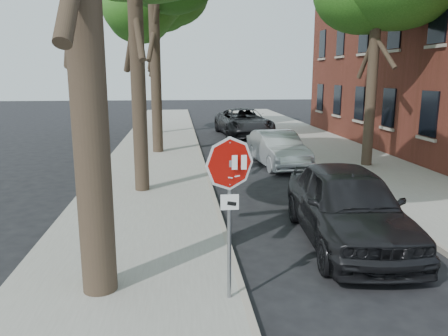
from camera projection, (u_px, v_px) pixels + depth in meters
The scene contains 10 objects.
ground at pixel (272, 302), 7.11m from camera, with size 120.00×120.00×0.00m, color black.
sidewalk_left at pixel (154, 161), 18.51m from camera, with size 4.00×55.00×0.12m, color gray.
sidewalk_right at pixel (347, 157), 19.39m from camera, with size 4.00×55.00×0.12m, color gray.
curb_left at pixel (202, 160), 18.72m from camera, with size 0.12×55.00×0.13m, color #9E9384.
curb_right at pixel (302, 158), 19.17m from camera, with size 0.12×55.00×0.13m, color #9E9384.
stop_sign at pixel (230, 187), 6.60m from camera, with size 0.76×0.34×2.61m.
tree_far at pixel (154, 13), 25.86m from camera, with size 5.29×4.91×9.33m.
car_a at pixel (347, 205), 9.49m from camera, with size 2.01×5.00×1.70m, color black.
car_b at pixel (277, 149), 17.60m from camera, with size 1.49×4.29×1.41m, color #B3B7BC.
car_d at pixel (244, 122), 26.48m from camera, with size 2.73×5.93×1.65m, color black.
Camera 1 is at (-1.46, -6.38, 3.61)m, focal length 35.00 mm.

